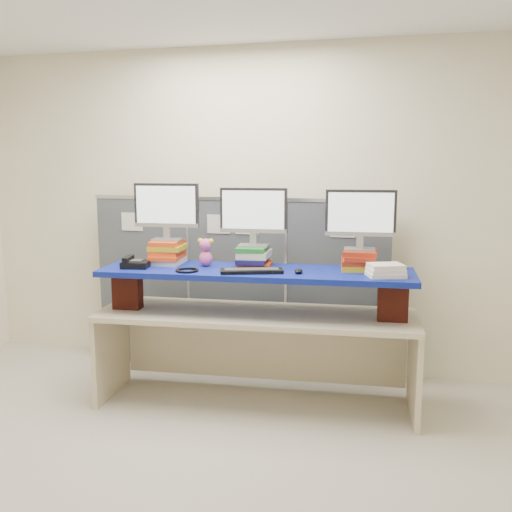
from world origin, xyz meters
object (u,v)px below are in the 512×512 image
(monitor_right, at_px, (361,216))
(desk_phone, at_px, (135,263))
(blue_board, at_px, (256,272))
(monitor_center, at_px, (253,213))
(monitor_left, at_px, (167,208))
(keyboard, at_px, (252,271))
(desk, at_px, (256,331))

(monitor_right, xyz_separation_m, desk_phone, (-1.63, -0.32, -0.36))
(blue_board, height_order, monitor_center, monitor_center)
(monitor_left, bearing_deg, keyboard, -19.22)
(desk, bearing_deg, desk_phone, -175.10)
(desk, relative_size, keyboard, 5.14)
(blue_board, bearing_deg, monitor_right, 9.04)
(blue_board, relative_size, monitor_left, 4.54)
(desk, height_order, desk_phone, desk_phone)
(monitor_left, height_order, keyboard, monitor_left)
(monitor_left, distance_m, monitor_center, 0.67)
(keyboard, bearing_deg, desk, 71.43)
(monitor_center, xyz_separation_m, desk_phone, (-0.85, -0.26, -0.37))
(blue_board, height_order, monitor_right, monitor_right)
(blue_board, xyz_separation_m, keyboard, (-0.00, -0.13, 0.03))
(monitor_left, relative_size, keyboard, 1.08)
(keyboard, xyz_separation_m, desk_phone, (-0.90, -0.02, 0.02))
(desk, distance_m, blue_board, 0.45)
(blue_board, relative_size, monitor_right, 4.54)
(monitor_right, bearing_deg, desk_phone, -173.22)
(desk, bearing_deg, keyboard, -94.23)
(monitor_center, xyz_separation_m, keyboard, (0.05, -0.24, -0.39))
(monitor_center, bearing_deg, desk_phone, -167.22)
(monitor_left, bearing_deg, desk, -9.42)
(keyboard, distance_m, desk_phone, 0.90)
(desk_phone, bearing_deg, desk, -0.29)
(monitor_center, relative_size, monitor_right, 1.00)
(keyboard, bearing_deg, desk_phone, 162.49)
(monitor_left, distance_m, desk_phone, 0.48)
(monitor_right, distance_m, desk_phone, 1.70)
(blue_board, xyz_separation_m, desk_phone, (-0.90, -0.14, 0.05))
(keyboard, relative_size, desk_phone, 2.12)
(blue_board, distance_m, monitor_right, 0.86)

